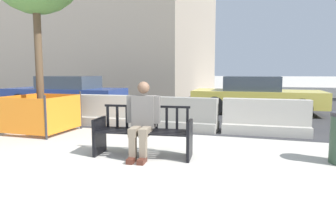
# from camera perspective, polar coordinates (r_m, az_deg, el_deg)

# --- Properties ---
(ground_plane) EXTENTS (200.00, 200.00, 0.00)m
(ground_plane) POSITION_cam_1_polar(r_m,az_deg,el_deg) (4.70, -4.62, -12.07)
(ground_plane) COLOR #B7B2A8
(street_asphalt) EXTENTS (120.00, 12.00, 0.01)m
(street_asphalt) POSITION_cam_1_polar(r_m,az_deg,el_deg) (13.03, 9.56, -0.25)
(street_asphalt) COLOR #333335
(street_asphalt) RESTS_ON ground
(street_bench) EXTENTS (1.73, 0.69, 0.88)m
(street_bench) POSITION_cam_1_polar(r_m,az_deg,el_deg) (5.31, -4.69, -5.49)
(street_bench) COLOR black
(street_bench) RESTS_ON ground
(seated_person) EXTENTS (0.59, 0.75, 1.31)m
(seated_person) POSITION_cam_1_polar(r_m,az_deg,el_deg) (5.20, -4.87, -2.45)
(seated_person) COLOR #66605B
(seated_person) RESTS_ON ground
(jersey_barrier_centre) EXTENTS (2.02, 0.76, 0.84)m
(jersey_barrier_centre) POSITION_cam_1_polar(r_m,az_deg,el_deg) (7.65, 1.98, -2.24)
(jersey_barrier_centre) COLOR gray
(jersey_barrier_centre) RESTS_ON ground
(jersey_barrier_left) EXTENTS (2.03, 0.77, 0.84)m
(jersey_barrier_left) POSITION_cam_1_polar(r_m,az_deg,el_deg) (8.51, -11.47, -1.49)
(jersey_barrier_left) COLOR #ADA89E
(jersey_barrier_left) RESTS_ON ground
(jersey_barrier_right) EXTENTS (2.02, 0.73, 0.84)m
(jersey_barrier_right) POSITION_cam_1_polar(r_m,az_deg,el_deg) (7.52, 18.03, -2.71)
(jersey_barrier_right) COLOR #ADA89E
(jersey_barrier_right) RESTS_ON ground
(construction_fence) EXTENTS (1.39, 1.39, 0.98)m
(construction_fence) POSITION_cam_1_polar(r_m,az_deg,el_deg) (7.98, -22.98, -1.31)
(construction_fence) COLOR #2D2D33
(construction_fence) RESTS_ON ground
(car_taxi_near) EXTENTS (4.49, 2.02, 1.32)m
(car_taxi_near) POSITION_cam_1_polar(r_m,az_deg,el_deg) (11.14, 16.32, 1.84)
(car_taxi_near) COLOR #DBC64C
(car_taxi_near) RESTS_ON ground
(car_sedan_mid) EXTENTS (4.73, 2.11, 1.31)m
(car_sedan_mid) POSITION_cam_1_polar(r_m,az_deg,el_deg) (12.72, -18.75, 2.29)
(car_sedan_mid) COLOR navy
(car_sedan_mid) RESTS_ON ground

